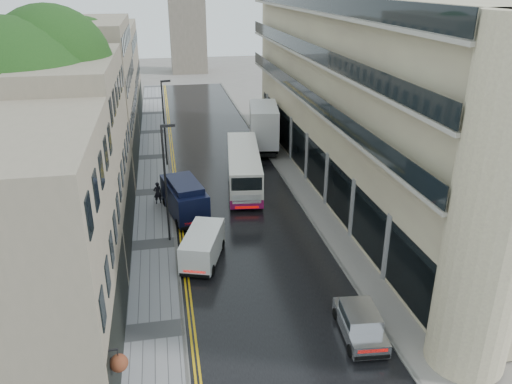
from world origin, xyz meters
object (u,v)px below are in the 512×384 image
object	(u,v)px
silver_hatchback	(352,343)
lamp_post_far	(164,124)
tree_far	(66,100)
white_lorry	(252,132)
cream_bus	(231,182)
navy_van	(177,210)
tree_near	(21,139)
lamp_post_near	(166,185)
pedestrian	(158,193)
white_van	(182,258)

from	to	relation	value
silver_hatchback	lamp_post_far	size ratio (longest dim) A/B	0.51
tree_far	white_lorry	world-z (taller)	tree_far
cream_bus	navy_van	size ratio (longest dim) A/B	1.98
tree_near	lamp_post_near	world-z (taller)	tree_near
cream_bus	pedestrian	distance (m)	5.28
tree_far	navy_van	distance (m)	14.97
cream_bus	white_lorry	world-z (taller)	white_lorry
white_van	lamp_post_near	bearing A→B (deg)	117.33
lamp_post_near	tree_near	bearing A→B (deg)	173.92
cream_bus	navy_van	world-z (taller)	cream_bus
silver_hatchback	lamp_post_far	distance (m)	26.89
tree_far	pedestrian	xyz separation A→B (m)	(6.66, -7.74, -5.30)
tree_near	navy_van	world-z (taller)	tree_near
cream_bus	lamp_post_near	world-z (taller)	lamp_post_near
silver_hatchback	pedestrian	bearing A→B (deg)	119.60
silver_hatchback	navy_van	size ratio (longest dim) A/B	0.71
tree_near	white_van	size ratio (longest dim) A/B	3.37
cream_bus	white_lorry	bearing A→B (deg)	78.28
pedestrian	lamp_post_near	size ratio (longest dim) A/B	0.22
white_van	white_lorry	bearing A→B (deg)	87.37
tree_far	lamp_post_near	bearing A→B (deg)	-61.52
lamp_post_near	lamp_post_far	size ratio (longest dim) A/B	1.01
white_lorry	silver_hatchback	bearing A→B (deg)	-82.58
tree_near	white_lorry	world-z (taller)	tree_near
silver_hatchback	navy_van	world-z (taller)	navy_van
cream_bus	silver_hatchback	distance (m)	17.63
navy_van	lamp_post_near	bearing A→B (deg)	-121.39
silver_hatchback	white_lorry	bearing A→B (deg)	93.74
tree_near	tree_far	xyz separation A→B (m)	(0.30, 13.00, -0.72)
white_lorry	pedestrian	world-z (taller)	white_lorry
silver_hatchback	pedestrian	distance (m)	19.28
lamp_post_far	silver_hatchback	bearing A→B (deg)	-86.97
cream_bus	silver_hatchback	size ratio (longest dim) A/B	2.79
cream_bus	white_lorry	distance (m)	10.48
tree_near	silver_hatchback	world-z (taller)	tree_near
cream_bus	silver_hatchback	world-z (taller)	cream_bus
white_van	lamp_post_near	world-z (taller)	lamp_post_near
tree_far	lamp_post_near	xyz separation A→B (m)	(7.30, -13.45, -2.46)
white_lorry	pedestrian	bearing A→B (deg)	-122.79
navy_van	lamp_post_far	size ratio (longest dim) A/B	0.72
tree_near	tree_far	world-z (taller)	tree_near
tree_far	silver_hatchback	size ratio (longest dim) A/B	3.37
navy_van	cream_bus	bearing A→B (deg)	31.84
silver_hatchback	cream_bus	bearing A→B (deg)	104.04
tree_near	cream_bus	distance (m)	14.35
lamp_post_near	navy_van	bearing A→B (deg)	67.89
tree_near	lamp_post_far	bearing A→B (deg)	59.89
lamp_post_far	tree_far	bearing A→B (deg)	170.94
white_lorry	lamp_post_far	xyz separation A→B (m)	(-7.81, -1.55, 1.56)
white_van	navy_van	world-z (taller)	navy_van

